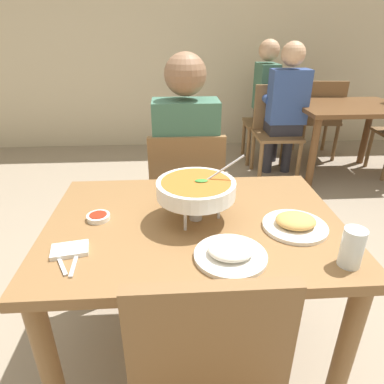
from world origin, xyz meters
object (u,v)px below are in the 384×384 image
at_px(chair_bg_right, 273,117).
at_px(patron_bg_left, 286,104).
at_px(chair_diner_main, 186,194).
at_px(patron_bg_right, 269,94).
at_px(appetizer_plate, 295,223).
at_px(rice_plate, 231,253).
at_px(diner_main, 186,155).
at_px(curry_bowl, 196,189).
at_px(sauce_dish, 98,217).
at_px(dining_table_main, 194,245).
at_px(chair_bg_corner, 320,115).
at_px(drink_glass, 352,249).
at_px(dining_table_far, 347,118).
at_px(chair_bg_left, 275,126).

distance_m(chair_bg_right, patron_bg_left, 0.51).
relative_size(chair_diner_main, patron_bg_right, 0.69).
xyz_separation_m(appetizer_plate, chair_bg_right, (0.70, 2.67, -0.25)).
distance_m(rice_plate, chair_bg_right, 3.00).
height_order(diner_main, curry_bowl, diner_main).
bearing_deg(sauce_dish, patron_bg_left, 55.94).
bearing_deg(appetizer_plate, patron_bg_left, 73.09).
height_order(dining_table_main, chair_bg_corner, chair_bg_corner).
relative_size(diner_main, drink_glass, 10.08).
xyz_separation_m(dining_table_main, patron_bg_left, (1.05, 2.13, 0.13)).
relative_size(curry_bowl, drink_glass, 2.56).
bearing_deg(dining_table_far, patron_bg_right, 138.48).
bearing_deg(patron_bg_left, dining_table_main, -116.11).
xyz_separation_m(curry_bowl, appetizer_plate, (0.37, -0.09, -0.11)).
bearing_deg(diner_main, chair_bg_left, 56.28).
height_order(appetizer_plate, patron_bg_left, patron_bg_left).
bearing_deg(dining_table_main, diner_main, 90.00).
relative_size(diner_main, curry_bowl, 3.94).
relative_size(dining_table_main, chair_diner_main, 1.27).
xyz_separation_m(rice_plate, patron_bg_right, (0.91, 2.90, -0.01)).
bearing_deg(sauce_dish, chair_bg_right, 60.51).
xyz_separation_m(drink_glass, chair_bg_right, (0.60, 2.89, -0.29)).
height_order(curry_bowl, chair_bg_corner, curry_bowl).
distance_m(dining_table_far, chair_bg_right, 0.78).
bearing_deg(drink_glass, dining_table_main, 146.96).
xyz_separation_m(curry_bowl, dining_table_far, (1.65, 2.07, -0.26)).
height_order(drink_glass, chair_bg_left, chair_bg_left).
xyz_separation_m(appetizer_plate, drink_glass, (0.10, -0.22, 0.04)).
bearing_deg(chair_diner_main, drink_glass, -64.82).
xyz_separation_m(drink_glass, patron_bg_right, (0.54, 2.95, -0.05)).
relative_size(dining_table_far, chair_bg_corner, 1.11).
relative_size(rice_plate, drink_glass, 1.85).
bearing_deg(diner_main, chair_diner_main, -90.00).
bearing_deg(chair_bg_corner, drink_glass, -111.64).
bearing_deg(sauce_dish, appetizer_plate, -8.56).
xyz_separation_m(drink_glass, patron_bg_left, (0.58, 2.44, -0.05)).
bearing_deg(curry_bowl, patron_bg_right, 69.10).
relative_size(dining_table_main, rice_plate, 4.77).
distance_m(curry_bowl, rice_plate, 0.30).
distance_m(rice_plate, patron_bg_left, 2.56).
distance_m(chair_diner_main, curry_bowl, 0.77).
xyz_separation_m(curry_bowl, patron_bg_right, (1.01, 2.64, -0.12)).
xyz_separation_m(chair_diner_main, chair_bg_right, (1.07, 1.89, 0.00)).
height_order(chair_diner_main, chair_bg_left, same).
height_order(diner_main, appetizer_plate, diner_main).
xyz_separation_m(drink_glass, chair_bg_left, (0.52, 2.51, -0.29)).
bearing_deg(chair_diner_main, chair_bg_right, 60.55).
relative_size(chair_diner_main, sauce_dish, 10.00).
xyz_separation_m(diner_main, chair_bg_left, (0.99, 1.48, -0.24)).
xyz_separation_m(diner_main, rice_plate, (0.10, -0.97, 0.01)).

